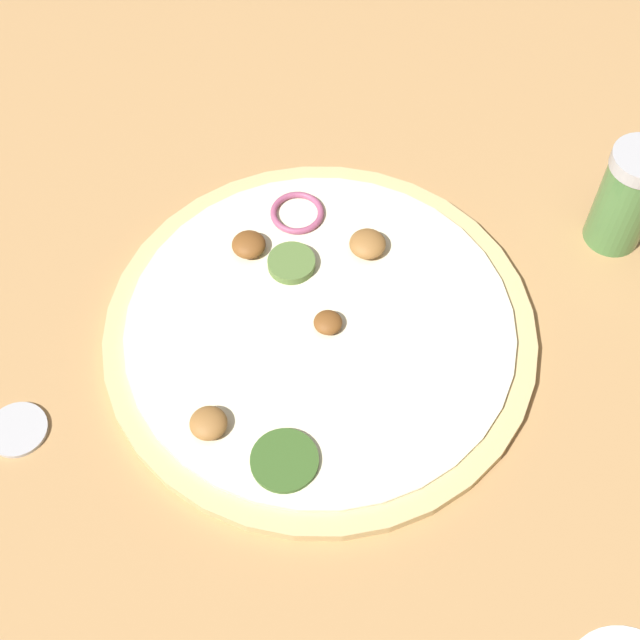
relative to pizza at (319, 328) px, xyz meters
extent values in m
plane|color=tan|center=(0.00, 0.00, -0.01)|extent=(3.00, 3.00, 0.00)
cylinder|color=#D6B77A|center=(0.00, 0.00, 0.00)|extent=(0.34, 0.34, 0.01)
cylinder|color=#EFE5C1|center=(0.00, 0.00, 0.00)|extent=(0.30, 0.30, 0.00)
cylinder|color=#567538|center=(-0.04, 0.05, 0.01)|extent=(0.04, 0.04, 0.01)
cylinder|color=#385B23|center=(0.01, -0.12, 0.01)|extent=(0.05, 0.05, 0.00)
ellipsoid|color=brown|center=(-0.08, 0.05, 0.01)|extent=(0.03, 0.03, 0.01)
ellipsoid|color=#996633|center=(-0.05, -0.11, 0.01)|extent=(0.03, 0.03, 0.01)
ellipsoid|color=brown|center=(0.01, 0.00, 0.01)|extent=(0.02, 0.02, 0.01)
ellipsoid|color=#996633|center=(0.02, 0.08, 0.01)|extent=(0.03, 0.03, 0.01)
torus|color=#A34C70|center=(-0.05, 0.10, 0.01)|extent=(0.04, 0.04, 0.01)
cylinder|color=#4C7F42|center=(0.21, 0.17, 0.04)|extent=(0.05, 0.05, 0.08)
cylinder|color=#B2B2B7|center=(-0.18, -0.15, 0.00)|extent=(0.04, 0.04, 0.01)
camera|label=1|loc=(0.11, -0.35, 0.58)|focal=50.00mm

